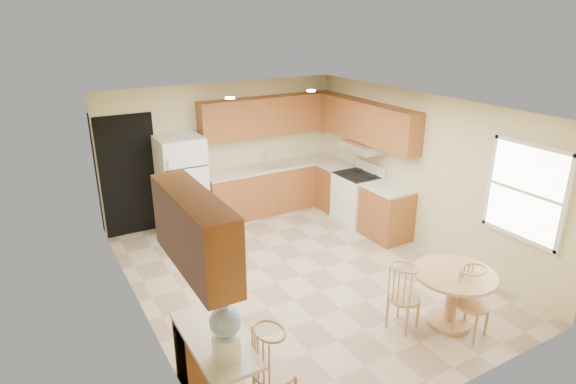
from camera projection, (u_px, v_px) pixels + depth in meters
floor at (301, 275)px, 7.12m from camera, size 5.50×5.50×0.00m
ceiling at (302, 107)px, 6.24m from camera, size 4.50×5.50×0.02m
wall_back at (224, 151)px, 8.91m from camera, size 4.50×0.02×2.50m
wall_front at (457, 289)px, 4.45m from camera, size 4.50×0.02×2.50m
wall_left at (138, 231)px, 5.62m from camera, size 0.02×5.50×2.50m
wall_right at (421, 172)px, 7.73m from camera, size 0.02×5.50×2.50m
doorway at (129, 176)px, 8.15m from camera, size 0.90×0.02×2.10m
base_cab_back at (274, 189)px, 9.36m from camera, size 2.75×0.60×0.87m
counter_back at (273, 166)px, 9.20m from camera, size 2.75×0.63×0.04m
base_cab_right_a at (337, 188)px, 9.38m from camera, size 0.60×0.59×0.87m
counter_right_a at (337, 166)px, 9.22m from camera, size 0.63×0.59×0.04m
base_cab_right_b at (386, 213)px, 8.20m from camera, size 0.60×0.80×0.87m
counter_right_b at (388, 188)px, 8.04m from camera, size 0.63×0.80×0.04m
upper_cab_back at (269, 115)px, 8.98m from camera, size 2.75×0.33×0.70m
upper_cab_right at (367, 122)px, 8.43m from camera, size 0.33×2.42×0.70m
upper_cab_left at (194, 232)px, 4.19m from camera, size 0.33×1.40×0.70m
sink at (272, 165)px, 9.18m from camera, size 0.78×0.44×0.01m
range_hood at (363, 147)px, 8.51m from camera, size 0.50×0.76×0.14m
desk_pedestal at (203, 351)px, 4.98m from camera, size 0.48×0.42×0.72m
desk_top at (215, 340)px, 4.54m from camera, size 0.50×1.20×0.04m
window at (526, 192)px, 6.13m from camera, size 0.06×1.12×1.30m
can_light_a at (230, 98)px, 6.99m from camera, size 0.14×0.14×0.02m
can_light_b at (311, 91)px, 7.64m from camera, size 0.14×0.14×0.02m
refrigerator at (182, 185)px, 8.32m from camera, size 0.75×0.73×1.70m
stove at (357, 198)px, 8.81m from camera, size 0.65×0.76×1.09m
dining_table at (453, 291)px, 5.84m from camera, size 0.98×0.98×0.72m
chair_table_a at (409, 294)px, 5.70m from camera, size 0.38×0.49×0.85m
chair_table_b at (480, 300)px, 5.56m from camera, size 0.38×0.40×0.86m
chair_desk at (279, 367)px, 4.46m from camera, size 0.41×0.52×0.92m
water_crock at (226, 331)px, 4.20m from camera, size 0.28×0.28×0.58m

